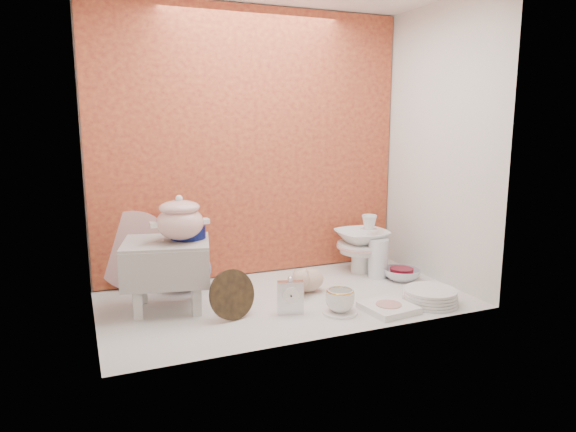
# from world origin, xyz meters

# --- Properties ---
(ground) EXTENTS (1.80, 1.80, 0.00)m
(ground) POSITION_xyz_m (0.00, 0.00, 0.00)
(ground) COLOR silver
(ground) RESTS_ON ground
(niche_shell) EXTENTS (1.86, 1.03, 1.53)m
(niche_shell) POSITION_xyz_m (0.00, 0.18, 0.93)
(niche_shell) COLOR #CB6732
(niche_shell) RESTS_ON ground
(step_stool) EXTENTS (0.46, 0.41, 0.33)m
(step_stool) POSITION_xyz_m (-0.57, 0.09, 0.17)
(step_stool) COLOR silver
(step_stool) RESTS_ON ground
(soup_tureen) EXTENTS (0.31, 0.31, 0.22)m
(soup_tureen) POSITION_xyz_m (-0.50, 0.06, 0.44)
(soup_tureen) COLOR white
(soup_tureen) RESTS_ON step_stool
(cobalt_bowl) EXTENTS (0.22, 0.22, 0.06)m
(cobalt_bowl) POSITION_xyz_m (-0.46, 0.11, 0.36)
(cobalt_bowl) COLOR #0A134F
(cobalt_bowl) RESTS_ON step_stool
(floral_platter) EXTENTS (0.42, 0.20, 0.42)m
(floral_platter) POSITION_xyz_m (-0.68, 0.45, 0.21)
(floral_platter) COLOR white
(floral_platter) RESTS_ON ground
(blue_white_vase) EXTENTS (0.32, 0.32, 0.26)m
(blue_white_vase) POSITION_xyz_m (-0.41, 0.37, 0.13)
(blue_white_vase) COLOR silver
(blue_white_vase) RESTS_ON ground
(lacquer_tray) EXTENTS (0.24, 0.13, 0.22)m
(lacquer_tray) POSITION_xyz_m (-0.32, -0.14, 0.11)
(lacquer_tray) COLOR black
(lacquer_tray) RESTS_ON ground
(mantel_clock) EXTENTS (0.13, 0.07, 0.18)m
(mantel_clock) POSITION_xyz_m (-0.06, -0.19, 0.09)
(mantel_clock) COLOR silver
(mantel_clock) RESTS_ON ground
(plush_pig) EXTENTS (0.27, 0.23, 0.14)m
(plush_pig) POSITION_xyz_m (0.14, 0.06, 0.07)
(plush_pig) COLOR #C7A78C
(plush_pig) RESTS_ON ground
(teacup_saucer) EXTENTS (0.21, 0.21, 0.01)m
(teacup_saucer) POSITION_xyz_m (0.16, -0.28, 0.01)
(teacup_saucer) COLOR white
(teacup_saucer) RESTS_ON ground
(gold_rim_teacup) EXTENTS (0.17, 0.17, 0.11)m
(gold_rim_teacup) POSITION_xyz_m (0.16, -0.28, 0.06)
(gold_rim_teacup) COLOR white
(gold_rim_teacup) RESTS_ON teacup_saucer
(lattice_dish) EXTENTS (0.24, 0.24, 0.03)m
(lattice_dish) POSITION_xyz_m (0.38, -0.34, 0.02)
(lattice_dish) COLOR white
(lattice_dish) RESTS_ON ground
(dinner_plate_stack) EXTENTS (0.33, 0.33, 0.07)m
(dinner_plate_stack) POSITION_xyz_m (0.63, -0.33, 0.04)
(dinner_plate_stack) COLOR white
(dinner_plate_stack) RESTS_ON ground
(crystal_bowl) EXTENTS (0.23, 0.23, 0.06)m
(crystal_bowl) POSITION_xyz_m (0.72, 0.05, 0.03)
(crystal_bowl) COLOR silver
(crystal_bowl) RESTS_ON ground
(clear_glass_vase) EXTENTS (0.14, 0.14, 0.22)m
(clear_glass_vase) POSITION_xyz_m (0.63, 0.14, 0.11)
(clear_glass_vase) COLOR silver
(clear_glass_vase) RESTS_ON ground
(porcelain_tower) EXTENTS (0.34, 0.34, 0.34)m
(porcelain_tower) POSITION_xyz_m (0.59, 0.27, 0.17)
(porcelain_tower) COLOR white
(porcelain_tower) RESTS_ON ground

